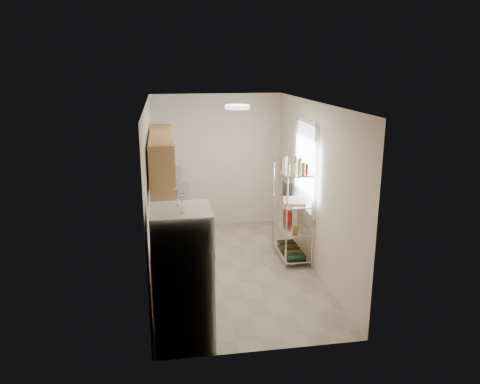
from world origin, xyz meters
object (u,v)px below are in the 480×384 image
Objects in this scene: refrigerator at (183,277)px; frying_pan_large at (170,205)px; espresso_machine at (288,187)px; rice_cooker at (170,207)px; cutting_board at (294,201)px.

refrigerator is 2.49m from frying_pan_large.
espresso_machine is at bearing 52.91° from refrigerator.
refrigerator is 6.81× the size of frying_pan_large.
refrigerator is at bearing -87.25° from rice_cooker.
espresso_machine is (1.96, -0.01, 0.21)m from frying_pan_large.
refrigerator is 2.77m from cutting_board.
rice_cooker is at bearing 179.07° from cutting_board.
cutting_board is (1.87, 2.04, 0.22)m from refrigerator.
refrigerator is 2.08m from rice_cooker.
frying_pan_large is 1.97m from espresso_machine.
espresso_machine is (1.97, 0.41, 0.12)m from rice_cooker.
refrigerator is 3.12m from espresso_machine.
cutting_board reaches higher than frying_pan_large.
rice_cooker is 1.15× the size of frying_pan_large.
espresso_machine is at bearing 11.64° from rice_cooker.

